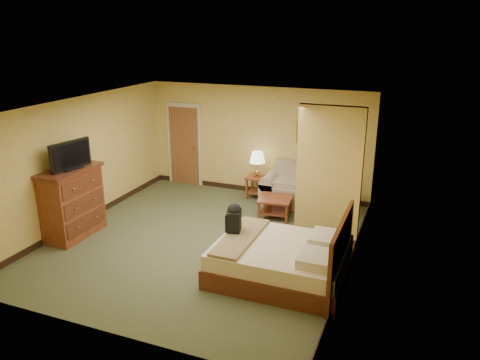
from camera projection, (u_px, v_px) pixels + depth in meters
The scene contains 17 objects.
floor at pixel (204, 241), 8.97m from camera, with size 6.00×6.00×0.00m, color #4C5336.
ceiling at pixel (200, 106), 8.15m from camera, with size 6.00×6.00×0.00m, color white.
back_wall at pixel (257, 141), 11.21m from camera, with size 5.50×0.02×2.60m, color #DCBC5D.
left_wall at pixel (80, 161), 9.52m from camera, with size 0.02×6.00×2.60m, color #DCBC5D.
right_wall at pixel (354, 196), 7.60m from camera, with size 0.02×6.00×2.60m, color #DCBC5D.
partition at pixel (329, 176), 8.62m from camera, with size 1.20×0.15×2.60m, color #DCBC5D.
door at pixel (185, 145), 11.94m from camera, with size 0.94×0.16×2.10m.
baseboard at pixel (256, 190), 11.59m from camera, with size 5.50×0.02×0.12m, color black.
loveseat at pixel (303, 192), 10.69m from camera, with size 1.88×0.87×0.95m.
side_table at pixel (257, 184), 11.15m from camera, with size 0.48×0.48×0.52m.
table_lamp at pixel (257, 158), 10.95m from camera, with size 0.37×0.37×0.61m.
coffee_table at pixel (275, 203), 10.01m from camera, with size 0.76×0.76×0.44m.
wall_picture at pixel (310, 133), 10.64m from camera, with size 0.65×0.04×0.51m.
dresser at pixel (72, 202), 9.02m from camera, with size 0.68×1.29×1.37m.
tv at pixel (70, 156), 8.69m from camera, with size 0.28×0.88×0.54m.
bed at pixel (284, 260), 7.58m from camera, with size 2.13×1.81×1.17m.
backpack at pixel (235, 218), 7.87m from camera, with size 0.27×0.35×0.53m.
Camera 1 is at (3.65, -7.31, 3.94)m, focal length 35.00 mm.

